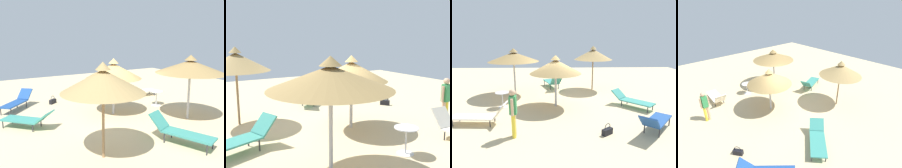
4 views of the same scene
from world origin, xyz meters
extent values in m
cube|color=beige|center=(0.00, 0.00, -0.05)|extent=(24.00, 24.00, 0.10)
cylinder|color=#B2B2B7|center=(-1.43, -2.60, 1.18)|extent=(0.10, 0.10, 2.37)
cone|color=#997A47|center=(-1.43, -2.60, 2.20)|extent=(2.81, 2.81, 0.53)
cone|color=#997A47|center=(-1.43, -2.60, 2.56)|extent=(0.51, 0.51, 0.22)
cylinder|color=olive|center=(-2.56, 2.05, 1.08)|extent=(0.08, 0.08, 2.17)
cone|color=tan|center=(-2.56, 2.05, 2.22)|extent=(2.34, 2.34, 0.63)
cone|color=tan|center=(-2.56, 2.05, 2.64)|extent=(0.42, 0.42, 0.22)
cylinder|color=#B2B2B7|center=(0.68, -0.24, 1.00)|extent=(0.10, 0.10, 2.01)
cone|color=#997A47|center=(0.68, -0.24, 1.94)|extent=(2.43, 2.43, 0.65)
cone|color=#997A47|center=(0.68, -0.24, 2.37)|extent=(0.44, 0.44, 0.22)
cube|color=teal|center=(1.07, 3.57, 0.31)|extent=(1.56, 1.53, 0.05)
cylinder|color=#2D2D33|center=(1.34, 4.22, 0.14)|extent=(0.04, 0.04, 0.28)
cylinder|color=#2D2D33|center=(1.73, 3.81, 0.14)|extent=(0.04, 0.04, 0.28)
cylinder|color=#2D2D33|center=(0.41, 3.34, 0.14)|extent=(0.04, 0.04, 0.28)
cylinder|color=#2D2D33|center=(0.79, 2.93, 0.14)|extent=(0.04, 0.04, 0.28)
cube|color=teal|center=(0.35, 2.89, 0.52)|extent=(0.81, 0.82, 0.41)
cube|color=silver|center=(2.68, -3.38, 0.29)|extent=(0.70, 1.72, 0.05)
cylinder|color=#2D2D33|center=(2.90, -4.10, 0.13)|extent=(0.04, 0.04, 0.27)
cylinder|color=#2D2D33|center=(2.38, -4.08, 0.13)|extent=(0.04, 0.04, 0.27)
cylinder|color=#2D2D33|center=(2.97, -2.68, 0.13)|extent=(0.04, 0.04, 0.27)
cylinder|color=#2D2D33|center=(2.46, -2.66, 0.13)|extent=(0.04, 0.04, 0.27)
cube|color=silver|center=(2.73, -2.33, 0.59)|extent=(0.64, 0.48, 0.57)
cube|color=teal|center=(-3.28, -0.60, 0.36)|extent=(1.75, 1.16, 0.05)
cylinder|color=#2D2D33|center=(-3.83, -1.09, 0.17)|extent=(0.04, 0.04, 0.34)
cylinder|color=#2D2D33|center=(-4.01, -0.58, 0.17)|extent=(0.04, 0.04, 0.34)
cylinder|color=#2D2D33|center=(-2.54, -0.62, 0.17)|extent=(0.04, 0.04, 0.34)
cylinder|color=#2D2D33|center=(-2.73, -0.11, 0.17)|extent=(0.04, 0.04, 0.34)
cube|color=teal|center=(-2.30, -0.24, 0.62)|extent=(0.68, 0.77, 0.51)
cube|color=#1E478C|center=(3.33, 3.48, 0.36)|extent=(1.51, 1.44, 0.05)
cylinder|color=#2D2D33|center=(2.70, 3.71, 0.17)|extent=(0.04, 0.04, 0.33)
cylinder|color=#2D2D33|center=(3.03, 4.08, 0.17)|extent=(0.04, 0.04, 0.33)
cylinder|color=#2D2D33|center=(3.63, 2.87, 0.17)|extent=(0.04, 0.04, 0.33)
cylinder|color=#2D2D33|center=(3.97, 3.24, 0.17)|extent=(0.04, 0.04, 0.33)
cube|color=#1E478C|center=(4.06, 2.82, 0.60)|extent=(0.77, 0.78, 0.47)
cylinder|color=yellow|center=(3.84, -1.61, 0.41)|extent=(0.13, 0.13, 0.82)
cylinder|color=tan|center=(3.69, -1.62, 0.41)|extent=(0.13, 0.13, 0.82)
cube|color=#338C4C|center=(3.76, -1.61, 1.13)|extent=(0.27, 0.23, 0.62)
sphere|color=tan|center=(3.76, -1.61, 1.55)|extent=(0.22, 0.22, 0.22)
cylinder|color=tan|center=(3.94, -1.60, 1.10)|extent=(0.09, 0.09, 0.57)
cylinder|color=tan|center=(3.59, -1.62, 1.10)|extent=(0.09, 0.09, 0.57)
cube|color=black|center=(3.71, 1.55, 0.11)|extent=(0.38, 0.43, 0.22)
torus|color=black|center=(3.71, 1.55, 0.27)|extent=(0.19, 0.24, 0.29)
cylinder|color=silver|center=(0.74, -2.77, 0.72)|extent=(0.64, 0.64, 0.02)
cylinder|color=silver|center=(0.74, -2.77, 0.36)|extent=(0.05, 0.05, 0.71)
cylinder|color=silver|center=(0.74, -2.77, 0.01)|extent=(0.45, 0.45, 0.02)
camera|label=1|loc=(-8.27, 5.18, 3.44)|focal=39.40mm
camera|label=2|loc=(-4.24, -7.66, 3.07)|focal=43.32mm
camera|label=3|loc=(10.22, -0.14, 3.31)|focal=33.12mm
camera|label=4|loc=(5.74, 6.93, 5.82)|focal=28.46mm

